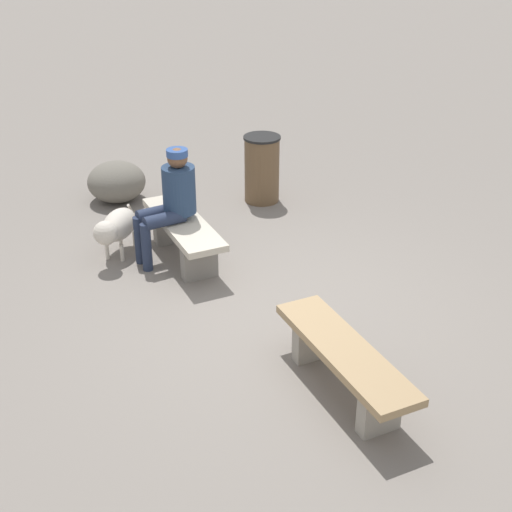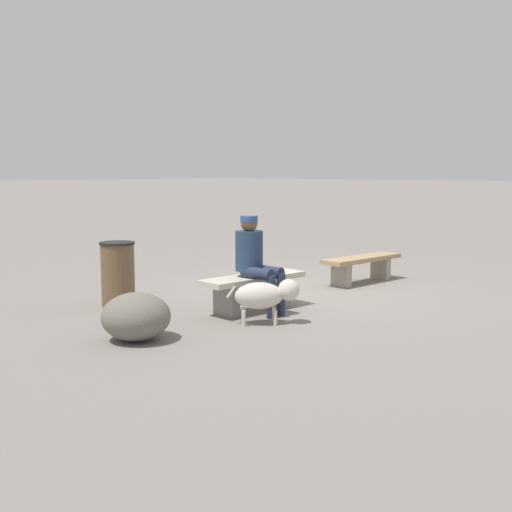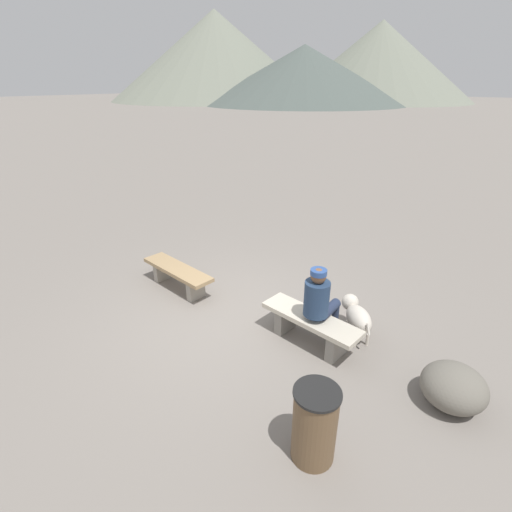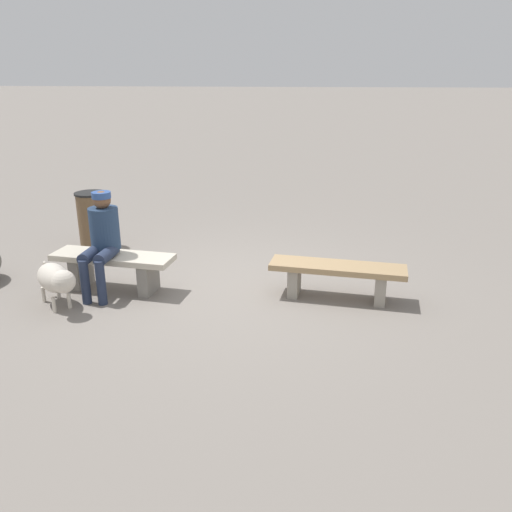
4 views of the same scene
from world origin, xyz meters
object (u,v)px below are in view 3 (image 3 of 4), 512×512
at_px(bench_left, 178,273).
at_px(dog, 357,315).
at_px(seated_person, 320,299).
at_px(trash_bin, 315,425).
at_px(bench_right, 310,325).
at_px(boulder, 454,387).

xyz_separation_m(bench_left, dog, (3.24, 0.71, 0.04)).
bearing_deg(seated_person, trash_bin, -61.61).
relative_size(bench_right, seated_person, 1.24).
xyz_separation_m(bench_right, trash_bin, (0.98, -1.60, 0.11)).
height_order(bench_left, bench_right, bench_right).
distance_m(bench_right, seated_person, 0.43).
bearing_deg(bench_right, trash_bin, -53.01).
height_order(bench_left, boulder, boulder).
distance_m(dog, trash_bin, 2.27).
height_order(bench_left, seated_person, seated_person).
relative_size(dog, boulder, 0.95).
relative_size(seated_person, dog, 1.77).
height_order(bench_right, seated_person, seated_person).
xyz_separation_m(dog, boulder, (1.50, -0.57, -0.10)).
bearing_deg(dog, bench_left, 55.93).
height_order(bench_right, boulder, boulder).
bearing_deg(bench_left, seated_person, 9.19).
distance_m(bench_right, trash_bin, 1.88).
relative_size(seated_person, trash_bin, 1.45).
relative_size(seated_person, boulder, 1.68).
distance_m(bench_left, dog, 3.31).
height_order(bench_right, trash_bin, trash_bin).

